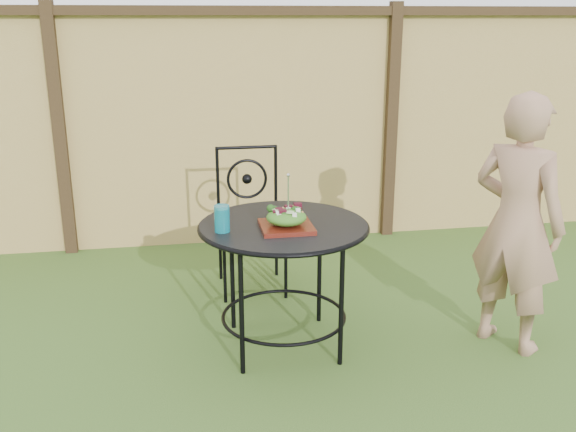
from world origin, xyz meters
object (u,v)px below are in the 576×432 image
at_px(patio_table, 284,248).
at_px(salad_plate, 286,227).
at_px(diner, 517,224).
at_px(patio_chair, 250,216).

relative_size(patio_table, salad_plate, 3.42).
distance_m(patio_table, salad_plate, 0.18).
distance_m(patio_table, diner, 1.27).
bearing_deg(patio_table, salad_plate, -90.00).
xyz_separation_m(patio_table, patio_chair, (-0.08, 0.88, -0.08)).
bearing_deg(diner, patio_chair, 16.64).
xyz_separation_m(patio_chair, diner, (1.33, -1.07, 0.21)).
height_order(patio_table, diner, diner).
distance_m(patio_table, patio_chair, 0.89).
height_order(patio_table, patio_chair, patio_chair).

